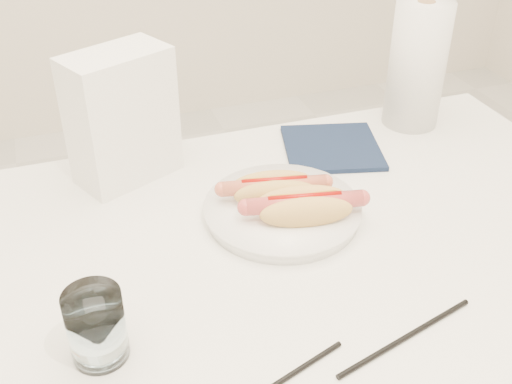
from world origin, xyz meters
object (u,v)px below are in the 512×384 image
object	(u,v)px
plate	(282,212)
hotdog_right	(304,207)
water_glass	(96,326)
paper_towel_roll	(417,65)
table	(273,299)
hotdog_left	(274,189)
napkin_box	(122,117)

from	to	relation	value
plate	hotdog_right	distance (m)	0.05
water_glass	paper_towel_roll	bearing A→B (deg)	31.61
table	hotdog_left	xyz separation A→B (m)	(0.05, 0.13, 0.10)
hotdog_left	plate	bearing A→B (deg)	-62.59
plate	hotdog_right	bearing A→B (deg)	-65.34
table	paper_towel_roll	bearing A→B (deg)	38.42
plate	hotdog_left	distance (m)	0.04
table	water_glass	bearing A→B (deg)	-162.11
table	paper_towel_roll	world-z (taller)	paper_towel_roll
hotdog_left	napkin_box	bearing A→B (deg)	149.11
table	hotdog_right	world-z (taller)	hotdog_right
napkin_box	paper_towel_roll	distance (m)	0.56
hotdog_right	paper_towel_roll	world-z (taller)	paper_towel_roll
table	plate	xyz separation A→B (m)	(0.05, 0.11, 0.07)
hotdog_left	paper_towel_roll	bearing A→B (deg)	40.31
paper_towel_roll	hotdog_right	bearing A→B (deg)	-142.59
table	hotdog_left	bearing A→B (deg)	69.17
paper_towel_roll	plate	bearing A→B (deg)	-148.55
napkin_box	paper_towel_roll	xyz separation A→B (m)	(0.56, 0.01, 0.01)
plate	napkin_box	bearing A→B (deg)	135.02
plate	hotdog_right	size ratio (longest dim) A/B	1.33
hotdog_right	napkin_box	distance (m)	0.33
table	paper_towel_roll	xyz separation A→B (m)	(0.41, 0.32, 0.18)
plate	table	bearing A→B (deg)	-116.99
hotdog_left	napkin_box	size ratio (longest dim) A/B	0.74
hotdog_right	water_glass	xyz separation A→B (m)	(-0.32, -0.15, 0.01)
plate	napkin_box	xyz separation A→B (m)	(-0.20, 0.20, 0.10)
hotdog_right	water_glass	world-z (taller)	water_glass
napkin_box	table	bearing A→B (deg)	-89.13
napkin_box	paper_towel_roll	bearing A→B (deg)	-23.23
water_glass	napkin_box	size ratio (longest dim) A/B	0.42
table	hotdog_left	world-z (taller)	hotdog_left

